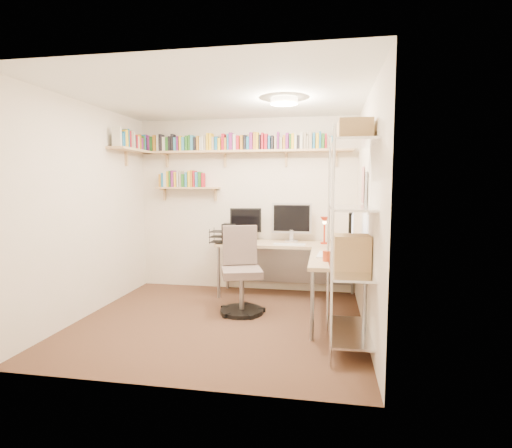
{
  "coord_description": "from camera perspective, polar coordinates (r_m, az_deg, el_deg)",
  "views": [
    {
      "loc": [
        1.18,
        -4.26,
        1.56
      ],
      "look_at": [
        0.33,
        0.55,
        1.07
      ],
      "focal_mm": 28.0,
      "sensor_mm": 36.0,
      "label": 1
    }
  ],
  "objects": [
    {
      "name": "ground",
      "position": [
        4.69,
        -5.24,
        -13.7
      ],
      "size": [
        3.2,
        3.2,
        0.0
      ],
      "primitive_type": "plane",
      "color": "#4C3220",
      "rests_on": "ground"
    },
    {
      "name": "room_shell",
      "position": [
        4.42,
        -5.37,
        5.59
      ],
      "size": [
        3.24,
        3.04,
        2.52
      ],
      "color": "beige",
      "rests_on": "ground"
    },
    {
      "name": "office_chair",
      "position": [
        4.89,
        -2.13,
        -7.48
      ],
      "size": [
        0.58,
        0.59,
        1.05
      ],
      "rotation": [
        0.0,
        0.0,
        0.31
      ],
      "color": "black",
      "rests_on": "ground"
    },
    {
      "name": "wall_shelves",
      "position": [
        5.81,
        -6.15,
        10.35
      ],
      "size": [
        3.12,
        1.09,
        0.8
      ],
      "color": "tan",
      "rests_on": "ground"
    },
    {
      "name": "corner_desk",
      "position": [
        5.29,
        4.71,
        -3.2
      ],
      "size": [
        1.99,
        1.9,
        1.29
      ],
      "color": "beige",
      "rests_on": "ground"
    },
    {
      "name": "wire_rack",
      "position": [
        3.81,
        13.65,
        0.98
      ],
      "size": [
        0.46,
        0.89,
        2.14
      ],
      "rotation": [
        0.0,
        0.0,
        0.03
      ],
      "color": "silver",
      "rests_on": "ground"
    }
  ]
}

